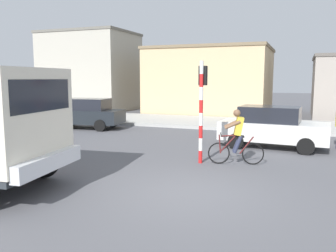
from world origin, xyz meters
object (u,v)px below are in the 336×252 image
at_px(car_red_near, 86,113).
at_px(car_far_side, 272,127).
at_px(cyclist, 237,137).
at_px(traffic_light_pole, 202,98).

relative_size(car_red_near, car_far_side, 1.02).
bearing_deg(cyclist, traffic_light_pole, -171.46).
bearing_deg(car_far_side, car_red_near, 169.13).
bearing_deg(traffic_light_pole, car_far_side, 60.18).
bearing_deg(car_far_side, cyclist, -104.50).
bearing_deg(traffic_light_pole, car_red_near, 146.47).
height_order(traffic_light_pole, car_red_near, traffic_light_pole).
distance_m(traffic_light_pole, car_far_side, 4.03).
distance_m(cyclist, car_red_near, 10.24).
bearing_deg(cyclist, car_red_near, 150.60).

